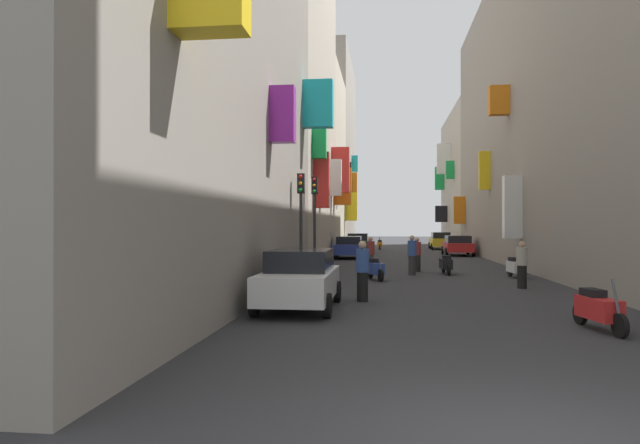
% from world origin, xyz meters
% --- Properties ---
extents(ground_plane, '(140.00, 140.00, 0.00)m').
position_xyz_m(ground_plane, '(0.00, 30.00, 0.00)').
color(ground_plane, '#2D2D30').
extents(building_left_mid_a, '(7.17, 14.21, 20.09)m').
position_xyz_m(building_left_mid_a, '(-7.99, 26.65, 10.03)').
color(building_left_mid_a, '#B2A899').
rests_on(building_left_mid_a, ground).
extents(building_left_mid_b, '(7.07, 10.34, 14.46)m').
position_xyz_m(building_left_mid_b, '(-7.99, 38.92, 7.22)').
color(building_left_mid_b, '#BCB29E').
rests_on(building_left_mid_b, ground).
extents(building_left_mid_c, '(6.64, 15.91, 19.33)m').
position_xyz_m(building_left_mid_c, '(-8.00, 52.04, 9.66)').
color(building_left_mid_c, gray).
rests_on(building_left_mid_c, ground).
extents(building_right_mid_a, '(7.03, 37.13, 17.37)m').
position_xyz_m(building_right_mid_a, '(8.00, 24.70, 8.68)').
color(building_right_mid_a, gray).
rests_on(building_right_mid_a, ground).
extents(building_right_mid_b, '(7.33, 16.74, 13.42)m').
position_xyz_m(building_right_mid_b, '(7.99, 51.64, 6.71)').
color(building_right_mid_b, '#B2A899').
rests_on(building_right_mid_b, ground).
extents(parked_car_red, '(2.01, 4.00, 1.43)m').
position_xyz_m(parked_car_red, '(3.69, 35.15, 0.76)').
color(parked_car_red, '#B21E1E').
rests_on(parked_car_red, ground).
extents(parked_car_green, '(1.96, 4.16, 1.51)m').
position_xyz_m(parked_car_green, '(-3.69, 39.70, 0.78)').
color(parked_car_green, '#236638').
rests_on(parked_car_green, ground).
extents(parked_car_yellow, '(1.89, 4.04, 1.54)m').
position_xyz_m(parked_car_yellow, '(3.47, 45.33, 0.80)').
color(parked_car_yellow, gold).
rests_on(parked_car_yellow, ground).
extents(parked_car_blue, '(1.96, 4.07, 1.44)m').
position_xyz_m(parked_car_blue, '(-3.87, 30.97, 0.76)').
color(parked_car_blue, navy).
rests_on(parked_car_blue, ground).
extents(parked_car_white, '(1.94, 4.22, 1.55)m').
position_xyz_m(parked_car_white, '(-3.75, 8.97, 0.81)').
color(parked_car_white, white).
rests_on(parked_car_white, ground).
extents(scooter_blue, '(0.76, 1.71, 1.13)m').
position_xyz_m(scooter_blue, '(-1.90, 16.76, 0.46)').
color(scooter_blue, '#2D4CAD').
rests_on(scooter_blue, ground).
extents(scooter_orange, '(0.47, 1.82, 1.13)m').
position_xyz_m(scooter_orange, '(-1.97, 44.21, 0.46)').
color(scooter_orange, orange).
rests_on(scooter_orange, ground).
extents(scooter_white, '(0.53, 1.89, 1.13)m').
position_xyz_m(scooter_white, '(3.85, 18.22, 0.46)').
color(scooter_white, silver).
rests_on(scooter_white, ground).
extents(scooter_green, '(0.52, 1.82, 1.13)m').
position_xyz_m(scooter_green, '(-2.39, 23.68, 0.46)').
color(scooter_green, '#287F3D').
rests_on(scooter_green, ground).
extents(scooter_red, '(0.64, 1.96, 1.13)m').
position_xyz_m(scooter_red, '(2.91, 6.67, 0.46)').
color(scooter_red, red).
rests_on(scooter_red, ground).
extents(scooter_black, '(0.51, 1.81, 1.13)m').
position_xyz_m(scooter_black, '(1.20, 19.70, 0.46)').
color(scooter_black, black).
rests_on(scooter_black, ground).
extents(pedestrian_crossing, '(0.48, 0.48, 1.62)m').
position_xyz_m(pedestrian_crossing, '(-0.01, 20.88, 0.80)').
color(pedestrian_crossing, '#242424').
rests_on(pedestrian_crossing, ground).
extents(pedestrian_near_left, '(0.51, 0.51, 1.74)m').
position_xyz_m(pedestrian_near_left, '(-2.16, 10.49, 0.87)').
color(pedestrian_near_left, black).
rests_on(pedestrian_near_left, ground).
extents(pedestrian_near_right, '(0.44, 0.44, 1.65)m').
position_xyz_m(pedestrian_near_right, '(-2.19, 20.80, 0.82)').
color(pedestrian_near_right, '#3E3E3E').
rests_on(pedestrian_near_right, ground).
extents(pedestrian_mid_street, '(0.52, 0.52, 1.75)m').
position_xyz_m(pedestrian_mid_street, '(-0.33, 19.09, 0.87)').
color(pedestrian_mid_street, '#313131').
rests_on(pedestrian_mid_street, ground).
extents(pedestrian_far_away, '(0.45, 0.45, 1.64)m').
position_xyz_m(pedestrian_far_away, '(3.22, 14.44, 0.82)').
color(pedestrian_far_away, black).
rests_on(pedestrian_far_away, ground).
extents(traffic_light_near_corner, '(0.26, 0.34, 4.14)m').
position_xyz_m(traffic_light_near_corner, '(-4.64, 15.03, 2.82)').
color(traffic_light_near_corner, '#2D2D2D').
rests_on(traffic_light_near_corner, ground).
extents(traffic_light_far_corner, '(0.26, 0.34, 4.30)m').
position_xyz_m(traffic_light_far_corner, '(-4.56, 18.45, 2.93)').
color(traffic_light_far_corner, '#2D2D2D').
rests_on(traffic_light_far_corner, ground).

